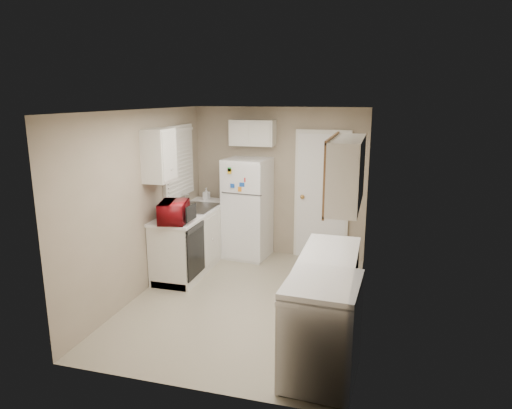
# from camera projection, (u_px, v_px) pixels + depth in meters

# --- Properties ---
(floor) EXTENTS (3.80, 3.80, 0.00)m
(floor) POSITION_uv_depth(u_px,v_px,m) (246.00, 300.00, 5.89)
(floor) COLOR #B7AE95
(floor) RESTS_ON ground
(ceiling) EXTENTS (3.80, 3.80, 0.00)m
(ceiling) POSITION_uv_depth(u_px,v_px,m) (245.00, 110.00, 5.33)
(ceiling) COLOR white
(ceiling) RESTS_ON floor
(wall_left) EXTENTS (3.80, 3.80, 0.00)m
(wall_left) POSITION_uv_depth(u_px,v_px,m) (143.00, 203.00, 5.97)
(wall_left) COLOR #A0917C
(wall_left) RESTS_ON floor
(wall_right) EXTENTS (3.80, 3.80, 0.00)m
(wall_right) POSITION_uv_depth(u_px,v_px,m) (361.00, 218.00, 5.24)
(wall_right) COLOR #A0917C
(wall_right) RESTS_ON floor
(wall_back) EXTENTS (2.80, 2.80, 0.00)m
(wall_back) POSITION_uv_depth(u_px,v_px,m) (279.00, 182.00, 7.39)
(wall_back) COLOR #A0917C
(wall_back) RESTS_ON floor
(wall_front) EXTENTS (2.80, 2.80, 0.00)m
(wall_front) POSITION_uv_depth(u_px,v_px,m) (180.00, 262.00, 3.83)
(wall_front) COLOR #A0917C
(wall_front) RESTS_ON floor
(left_counter) EXTENTS (0.60, 1.80, 0.90)m
(left_counter) POSITION_uv_depth(u_px,v_px,m) (193.00, 239.00, 6.91)
(left_counter) COLOR silver
(left_counter) RESTS_ON floor
(dishwasher) EXTENTS (0.03, 0.58, 0.72)m
(dishwasher) POSITION_uv_depth(u_px,v_px,m) (195.00, 251.00, 6.27)
(dishwasher) COLOR black
(dishwasher) RESTS_ON floor
(sink) EXTENTS (0.54, 0.74, 0.16)m
(sink) POSITION_uv_depth(u_px,v_px,m) (196.00, 210.00, 6.96)
(sink) COLOR gray
(sink) RESTS_ON left_counter
(microwave) EXTENTS (0.57, 0.40, 0.34)m
(microwave) POSITION_uv_depth(u_px,v_px,m) (174.00, 212.00, 6.13)
(microwave) COLOR maroon
(microwave) RESTS_ON left_counter
(soap_bottle) EXTENTS (0.10, 0.11, 0.20)m
(soap_bottle) POSITION_uv_depth(u_px,v_px,m) (206.00, 194.00, 7.46)
(soap_bottle) COLOR white
(soap_bottle) RESTS_ON left_counter
(window_blinds) EXTENTS (0.10, 0.98, 1.08)m
(window_blinds) POSITION_uv_depth(u_px,v_px,m) (179.00, 162.00, 6.86)
(window_blinds) COLOR silver
(window_blinds) RESTS_ON wall_left
(upper_cabinet_left) EXTENTS (0.30, 0.45, 0.70)m
(upper_cabinet_left) POSITION_uv_depth(u_px,v_px,m) (159.00, 155.00, 6.00)
(upper_cabinet_left) COLOR silver
(upper_cabinet_left) RESTS_ON wall_left
(refrigerator) EXTENTS (0.73, 0.71, 1.61)m
(refrigerator) POSITION_uv_depth(u_px,v_px,m) (248.00, 208.00, 7.32)
(refrigerator) COLOR white
(refrigerator) RESTS_ON floor
(cabinet_over_fridge) EXTENTS (0.70, 0.30, 0.40)m
(cabinet_over_fridge) POSITION_uv_depth(u_px,v_px,m) (253.00, 133.00, 7.17)
(cabinet_over_fridge) COLOR silver
(cabinet_over_fridge) RESTS_ON wall_back
(interior_door) EXTENTS (0.86, 0.06, 2.08)m
(interior_door) POSITION_uv_depth(u_px,v_px,m) (322.00, 196.00, 7.21)
(interior_door) COLOR white
(interior_door) RESTS_ON floor
(right_counter) EXTENTS (0.60, 2.00, 0.90)m
(right_counter) POSITION_uv_depth(u_px,v_px,m) (324.00, 304.00, 4.75)
(right_counter) COLOR silver
(right_counter) RESTS_ON floor
(stove) EXTENTS (0.69, 0.83, 0.97)m
(stove) POSITION_uv_depth(u_px,v_px,m) (321.00, 330.00, 4.16)
(stove) COLOR white
(stove) RESTS_ON floor
(upper_cabinet_right) EXTENTS (0.30, 1.20, 0.70)m
(upper_cabinet_right) POSITION_uv_depth(u_px,v_px,m) (347.00, 172.00, 4.68)
(upper_cabinet_right) COLOR silver
(upper_cabinet_right) RESTS_ON wall_right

